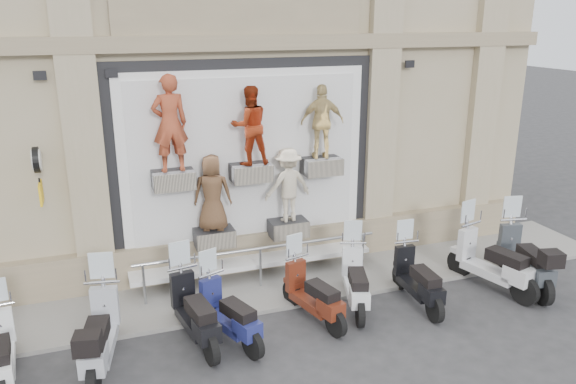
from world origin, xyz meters
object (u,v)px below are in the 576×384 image
at_px(clock_sign_bracket, 38,168).
at_px(scooter_j, 526,247).
at_px(scooter_e, 229,302).
at_px(scooter_f, 313,283).
at_px(scooter_c, 98,321).
at_px(scooter_i, 494,250).
at_px(scooter_h, 418,268).
at_px(scooter_d, 194,299).
at_px(scooter_g, 356,270).
at_px(guard_rail, 261,268).

distance_m(clock_sign_bracket, scooter_j, 9.46).
bearing_deg(scooter_e, clock_sign_bracket, 122.69).
xyz_separation_m(scooter_f, scooter_j, (4.57, -0.20, 0.12)).
bearing_deg(scooter_c, scooter_i, 12.05).
relative_size(clock_sign_bracket, scooter_c, 0.49).
bearing_deg(scooter_h, scooter_f, -179.76).
distance_m(scooter_c, scooter_d, 1.55).
bearing_deg(scooter_i, scooter_g, 160.06).
bearing_deg(scooter_d, scooter_i, -9.82).
bearing_deg(scooter_g, scooter_c, -156.03).
bearing_deg(scooter_e, scooter_g, -12.70).
xyz_separation_m(scooter_e, scooter_h, (3.72, 0.05, 0.01)).
relative_size(clock_sign_bracket, scooter_j, 0.48).
relative_size(scooter_d, scooter_e, 1.08).
relative_size(scooter_i, scooter_j, 1.00).
bearing_deg(scooter_g, scooter_i, 13.62).
xyz_separation_m(scooter_c, scooter_e, (2.08, 0.08, -0.10)).
xyz_separation_m(scooter_d, scooter_e, (0.55, -0.17, -0.06)).
relative_size(scooter_e, scooter_h, 0.98).
relative_size(guard_rail, scooter_f, 2.76).
distance_m(clock_sign_bracket, scooter_e, 4.10).
height_order(guard_rail, scooter_d, scooter_d).
xyz_separation_m(scooter_e, scooter_j, (6.18, -0.02, 0.12)).
bearing_deg(scooter_i, scooter_j, -23.66).
bearing_deg(scooter_i, scooter_f, 163.84).
xyz_separation_m(guard_rail, scooter_i, (4.41, -1.57, 0.40)).
bearing_deg(scooter_i, clock_sign_bracket, 151.32).
bearing_deg(scooter_g, scooter_h, 4.48).
bearing_deg(scooter_d, scooter_e, -26.25).
height_order(scooter_d, scooter_h, scooter_d).
relative_size(clock_sign_bracket, scooter_d, 0.51).
relative_size(guard_rail, scooter_g, 2.67).
relative_size(scooter_c, scooter_g, 1.10).
bearing_deg(scooter_g, scooter_e, -153.60).
xyz_separation_m(scooter_g, scooter_i, (2.92, -0.26, 0.09)).
xyz_separation_m(scooter_e, scooter_i, (5.47, 0.09, 0.12)).
distance_m(clock_sign_bracket, scooter_f, 5.27).
height_order(scooter_g, scooter_i, scooter_i).
height_order(scooter_e, scooter_h, scooter_h).
bearing_deg(scooter_i, scooter_d, 164.32).
distance_m(scooter_f, scooter_g, 0.96).
distance_m(scooter_c, scooter_j, 8.26).
distance_m(scooter_f, scooter_h, 2.11).
bearing_deg(clock_sign_bracket, guard_rail, -6.84).
xyz_separation_m(guard_rail, scooter_g, (1.48, -1.31, 0.31)).
height_order(scooter_e, scooter_f, scooter_e).
xyz_separation_m(clock_sign_bracket, scooter_f, (4.44, -1.95, -2.06)).
bearing_deg(clock_sign_bracket, scooter_i, -13.80).
height_order(scooter_e, scooter_g, scooter_g).
distance_m(scooter_c, scooter_g, 4.65).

